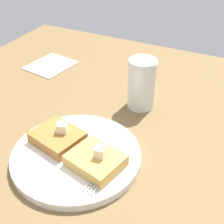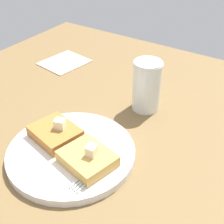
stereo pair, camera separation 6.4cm
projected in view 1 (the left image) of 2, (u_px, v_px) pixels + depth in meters
The scene contains 9 objects.
table_surface at pixel (91, 130), 68.57cm from camera, with size 94.88×94.88×2.53cm, color brown.
plate at pixel (76, 155), 58.75cm from camera, with size 24.39×24.39×1.56cm.
toast_slice_left at pixel (96, 160), 55.13cm from camera, with size 9.09×7.61×2.22cm, color tan.
toast_slice_middle at pixel (58, 137), 60.33cm from camera, with size 9.09×7.61×2.22cm, color #A96D31.
butter_pat_primary at pixel (100, 152), 53.91cm from camera, with size 1.95×1.75×1.95cm, color beige.
butter_pat_secondary at pixel (62, 128), 59.43cm from camera, with size 1.95×1.75×1.95cm, color #F1EEC9.
fork at pixel (108, 166), 55.25cm from camera, with size 2.37×16.05×0.36cm.
syrup_jar at pixel (141, 86), 71.08cm from camera, with size 6.59×6.59×11.84cm.
napkin at pixel (51, 65), 91.05cm from camera, with size 11.02×12.60×0.30cm, color beige.
Camera 1 is at (-27.97, 46.17, 43.98)cm, focal length 50.00 mm.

